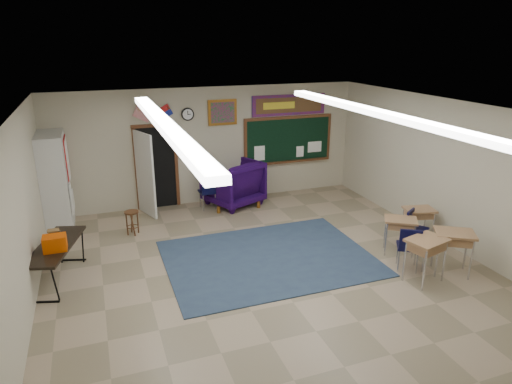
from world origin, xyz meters
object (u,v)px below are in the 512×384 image
object	(u,v)px
wingback_armchair	(233,183)
wooden_stool	(132,222)
student_desk_front_right	(418,223)
folding_table	(58,261)
student_desk_front_left	(399,234)

from	to	relation	value
wingback_armchair	wooden_stool	distance (m)	2.90
student_desk_front_right	folding_table	size ratio (longest dim) A/B	0.41
student_desk_front_right	wooden_stool	size ratio (longest dim) A/B	1.35
wingback_armchair	wooden_stool	xyz separation A→B (m)	(-2.67, -1.10, -0.31)
wingback_armchair	student_desk_front_left	size ratio (longest dim) A/B	1.66
wingback_armchair	folding_table	distance (m)	4.95
wingback_armchair	student_desk_front_left	bearing A→B (deg)	96.61
student_desk_front_right	folding_table	distance (m)	7.20
student_desk_front_left	student_desk_front_right	world-z (taller)	student_desk_front_left
folding_table	wingback_armchair	bearing A→B (deg)	50.17
wingback_armchair	folding_table	xyz separation A→B (m)	(-4.11, -2.76, -0.20)
student_desk_front_right	student_desk_front_left	bearing A→B (deg)	-141.59
folding_table	wooden_stool	size ratio (longest dim) A/B	3.30
student_desk_front_left	folding_table	world-z (taller)	folding_table
folding_table	wooden_stool	bearing A→B (deg)	65.26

